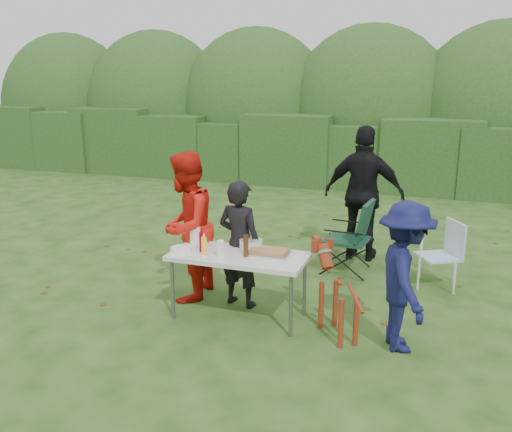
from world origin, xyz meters
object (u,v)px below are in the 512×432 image
(person_cook, at_px, (240,244))
(camping_chair, at_px, (347,236))
(ketchup_bottle, at_px, (202,242))
(paper_towel_roll, at_px, (195,233))
(dog, at_px, (339,296))
(person_red_jacket, at_px, (186,227))
(mustard_bottle, at_px, (204,246))
(beer_bottle, at_px, (246,246))
(lawn_chair, at_px, (438,254))
(folding_table, at_px, (239,259))
(child, at_px, (405,277))
(person_black_puffy, at_px, (364,194))

(person_cook, bearing_deg, camping_chair, -110.77)
(camping_chair, height_order, ketchup_bottle, camping_chair)
(paper_towel_roll, bearing_deg, person_cook, 17.36)
(dog, height_order, ketchup_bottle, ketchup_bottle)
(person_red_jacket, xyz_separation_m, mustard_bottle, (0.45, -0.47, -0.06))
(person_cook, xyz_separation_m, beer_bottle, (0.21, -0.37, 0.11))
(person_red_jacket, height_order, beer_bottle, person_red_jacket)
(lawn_chair, distance_m, ketchup_bottle, 3.08)
(folding_table, bearing_deg, camping_chair, 65.28)
(camping_chair, xyz_separation_m, lawn_chair, (1.21, -0.14, -0.08))
(person_red_jacket, bearing_deg, mustard_bottle, 40.26)
(child, relative_size, paper_towel_roll, 5.75)
(person_red_jacket, distance_m, paper_towel_roll, 0.24)
(folding_table, relative_size, child, 1.00)
(person_cook, height_order, lawn_chair, person_cook)
(camping_chair, relative_size, ketchup_bottle, 4.67)
(person_cook, height_order, dog, person_cook)
(beer_bottle, distance_m, paper_towel_roll, 0.74)
(ketchup_bottle, bearing_deg, mustard_bottle, -54.09)
(mustard_bottle, bearing_deg, folding_table, 23.17)
(lawn_chair, distance_m, paper_towel_roll, 3.12)
(person_cook, relative_size, dog, 1.58)
(dog, bearing_deg, person_cook, 34.46)
(lawn_chair, xyz_separation_m, mustard_bottle, (-2.41, -1.88, 0.41))
(person_cook, bearing_deg, paper_towel_roll, 28.87)
(lawn_chair, xyz_separation_m, ketchup_bottle, (-2.49, -1.77, 0.42))
(person_cook, bearing_deg, person_black_puffy, -105.29)
(child, bearing_deg, ketchup_bottle, 69.02)
(child, relative_size, lawn_chair, 1.74)
(person_red_jacket, bearing_deg, ketchup_bottle, 42.22)
(person_black_puffy, relative_size, paper_towel_roll, 7.55)
(lawn_chair, bearing_deg, folding_table, 9.53)
(person_black_puffy, relative_size, ketchup_bottle, 8.93)
(lawn_chair, xyz_separation_m, beer_bottle, (-1.97, -1.77, 0.43))
(person_black_puffy, bearing_deg, folding_table, 71.29)
(child, distance_m, camping_chair, 2.21)
(person_black_puffy, xyz_separation_m, mustard_bottle, (-1.32, -2.64, -0.14))
(child, height_order, paper_towel_roll, child)
(dog, distance_m, mustard_bottle, 1.53)
(person_black_puffy, distance_m, dog, 2.65)
(folding_table, bearing_deg, ketchup_bottle, -173.96)
(folding_table, bearing_deg, person_cook, 109.27)
(mustard_bottle, bearing_deg, beer_bottle, 13.03)
(ketchup_bottle, bearing_deg, paper_towel_roll, 130.82)
(person_red_jacket, distance_m, person_black_puffy, 2.80)
(person_black_puffy, xyz_separation_m, lawn_chair, (1.09, -0.76, -0.55))
(person_red_jacket, bearing_deg, dog, 74.03)
(lawn_chair, distance_m, beer_bottle, 2.68)
(person_black_puffy, bearing_deg, lawn_chair, 147.84)
(person_red_jacket, xyz_separation_m, person_black_puffy, (1.78, 2.17, 0.09))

